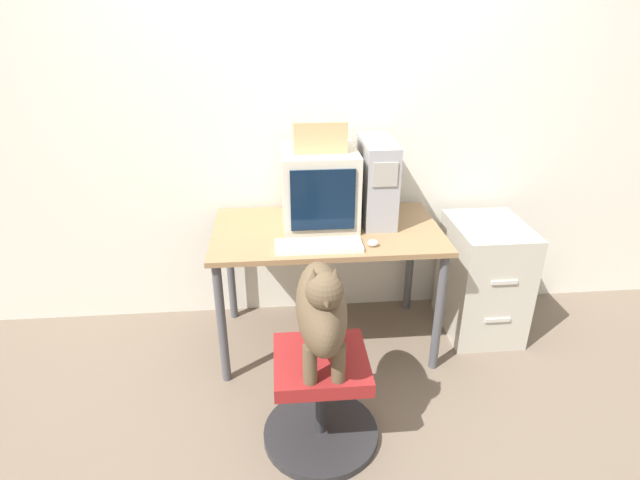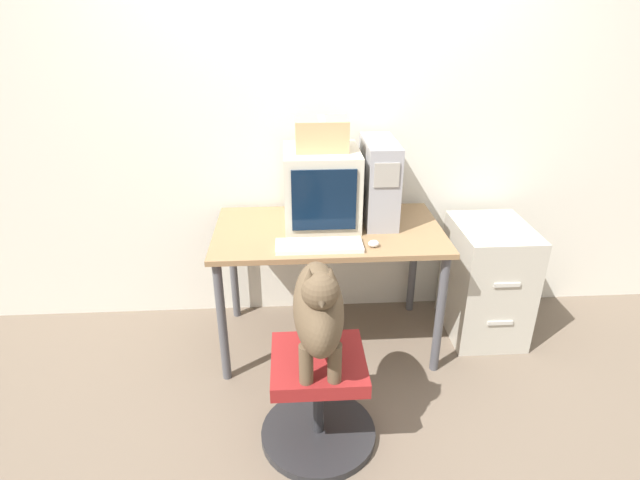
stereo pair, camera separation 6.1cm
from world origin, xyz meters
name	(u,v)px [view 2 (the right image)]	position (x,y,z in m)	size (l,w,h in m)	color
ground_plane	(332,378)	(0.00, 0.00, 0.00)	(12.00, 12.00, 0.00)	#6B5B4C
wall_back	(323,121)	(0.00, 0.80, 1.30)	(8.00, 0.05, 2.60)	silver
desk	(328,244)	(0.00, 0.37, 0.68)	(1.30, 0.74, 0.78)	olive
crt_monitor	(321,187)	(-0.03, 0.47, 0.99)	(0.42, 0.45, 0.44)	beige
pc_tower	(379,181)	(0.30, 0.50, 1.01)	(0.18, 0.44, 0.48)	#99999E
keyboard	(319,245)	(-0.07, 0.13, 0.79)	(0.46, 0.16, 0.03)	silver
computer_mouse	(374,244)	(0.22, 0.12, 0.80)	(0.06, 0.04, 0.04)	silver
office_chair	(318,400)	(-0.10, -0.42, 0.23)	(0.56, 0.56, 0.49)	#262628
dog	(318,307)	(-0.10, -0.44, 0.77)	(0.22, 0.55, 0.55)	brown
filing_cabinet	(486,280)	(1.00, 0.42, 0.37)	(0.44, 0.56, 0.74)	#B7B2A3
cardboard_box	(321,134)	(-0.03, 0.48, 1.30)	(0.29, 0.21, 0.17)	tan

